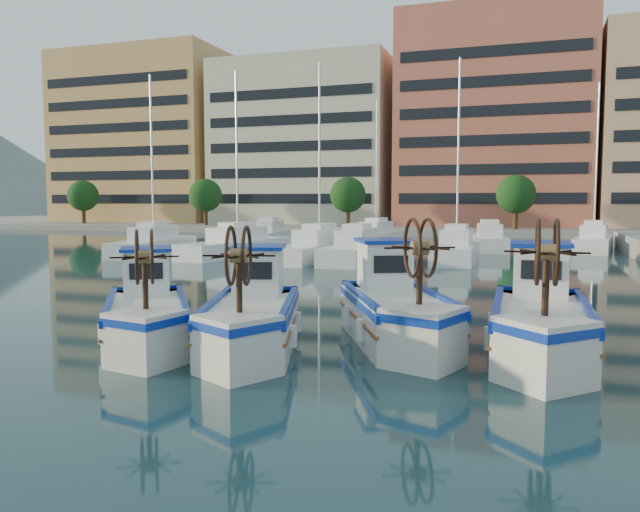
# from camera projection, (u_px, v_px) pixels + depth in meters

# --- Properties ---
(ground) EXTENTS (300.00, 300.00, 0.00)m
(ground) POSITION_uv_depth(u_px,v_px,m) (287.00, 343.00, 15.22)
(ground) COLOR #1A3943
(ground) RESTS_ON ground
(waterfront) EXTENTS (180.00, 40.00, 25.60)m
(waterfront) POSITION_uv_depth(u_px,v_px,m) (567.00, 136.00, 72.67)
(waterfront) COLOR gray
(waterfront) RESTS_ON ground
(yacht_marina) EXTENTS (37.12, 22.77, 11.50)m
(yacht_marina) POSITION_uv_depth(u_px,v_px,m) (387.00, 245.00, 41.78)
(yacht_marina) COLOR white
(yacht_marina) RESTS_ON ground
(fishing_boat_a) EXTENTS (3.99, 4.67, 2.86)m
(fishing_boat_a) POSITION_uv_depth(u_px,v_px,m) (147.00, 311.00, 15.16)
(fishing_boat_a) COLOR silver
(fishing_boat_a) RESTS_ON ground
(fishing_boat_b) EXTENTS (3.21, 4.91, 2.97)m
(fishing_boat_b) POSITION_uv_depth(u_px,v_px,m) (253.00, 313.00, 14.64)
(fishing_boat_b) COLOR silver
(fishing_boat_b) RESTS_ON ground
(fishing_boat_c) EXTENTS (3.90, 5.16, 3.11)m
(fishing_boat_c) POSITION_uv_depth(u_px,v_px,m) (395.00, 307.00, 15.36)
(fishing_boat_c) COLOR silver
(fishing_boat_c) RESTS_ON ground
(fishing_boat_d) EXTENTS (2.14, 5.04, 3.13)m
(fishing_boat_d) POSITION_uv_depth(u_px,v_px,m) (540.00, 317.00, 13.95)
(fishing_boat_d) COLOR silver
(fishing_boat_d) RESTS_ON ground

